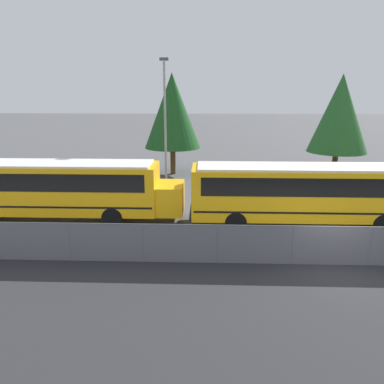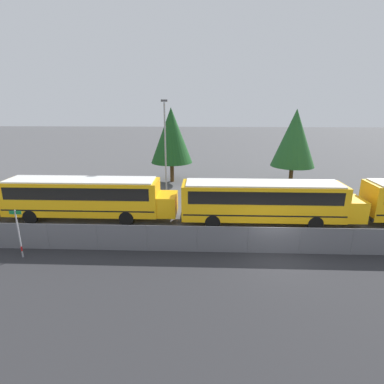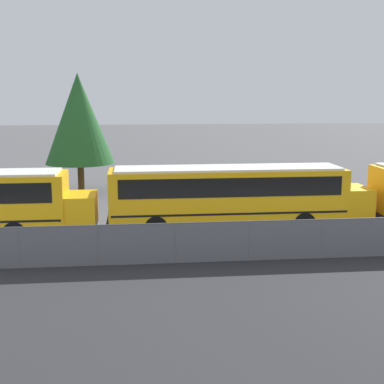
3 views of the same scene
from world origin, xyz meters
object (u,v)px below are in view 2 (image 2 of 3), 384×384
Objects in this scene: school_bus_2 at (86,195)px; tree_1 at (171,135)px; street_sign at (19,233)px; light_pole at (165,144)px; school_bus_3 at (266,199)px; tree_2 at (295,138)px.

tree_1 reaches higher than school_bus_2.
street_sign is 19.73m from tree_1.
light_pole is at bearing -91.16° from tree_1.
school_bus_3 is at bearing -56.54° from tree_1.
school_bus_2 is 9.40m from light_pole.
tree_1 reaches higher than tree_2.
light_pole is (5.28, 7.18, 2.98)m from school_bus_2.
light_pole is 1.09× the size of tree_1.
school_bus_2 is at bearing -149.16° from tree_2.
tree_1 is at bearing 88.84° from light_pole.
school_bus_3 is 15.25m from tree_1.
light_pole reaches higher than tree_1.
school_bus_3 is at bearing -2.02° from school_bus_2.
light_pole is at bearing 62.68° from street_sign.
tree_1 reaches higher than street_sign.
school_bus_3 is at bearing -113.71° from tree_2.
school_bus_3 is (13.59, -0.48, 0.00)m from school_bus_2.
school_bus_3 is 11.68m from light_pole.
light_pole reaches higher than tree_2.
light_pole reaches higher than school_bus_3.
school_bus_2 is 22.01m from tree_2.
tree_2 is (13.32, -0.77, -0.14)m from tree_1.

